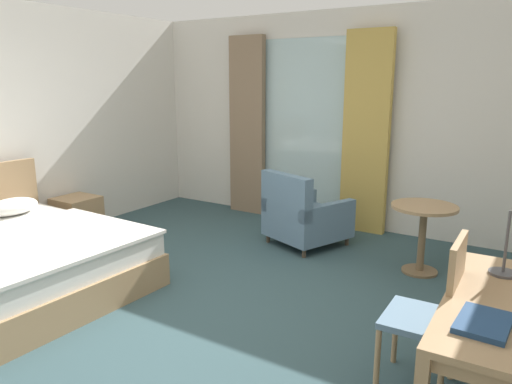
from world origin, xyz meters
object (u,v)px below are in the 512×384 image
object	(u,v)px
writing_desk	(502,317)
desk_chair	(435,308)
bed	(12,260)
closed_book	(484,323)
nightstand	(77,216)
armchair_by_window	(304,217)
round_cafe_table	(423,223)

from	to	relation	value
writing_desk	desk_chair	xyz separation A→B (m)	(-0.36, 0.11, -0.09)
bed	closed_book	size ratio (longest dim) A/B	6.59
nightstand	writing_desk	distance (m)	4.84
bed	desk_chair	size ratio (longest dim) A/B	2.18
closed_book	armchair_by_window	world-z (taller)	armchair_by_window
closed_book	round_cafe_table	size ratio (longest dim) A/B	0.48
writing_desk	armchair_by_window	world-z (taller)	armchair_by_window
bed	writing_desk	bearing A→B (deg)	5.60
desk_chair	closed_book	world-z (taller)	desk_chair
nightstand	round_cafe_table	size ratio (longest dim) A/B	0.70
writing_desk	desk_chair	distance (m)	0.39
desk_chair	armchair_by_window	world-z (taller)	desk_chair
nightstand	desk_chair	bearing A→B (deg)	-10.99
bed	nightstand	world-z (taller)	bed
armchair_by_window	writing_desk	bearing A→B (deg)	-43.46
writing_desk	armchair_by_window	bearing A→B (deg)	136.54
desk_chair	armchair_by_window	bearing A→B (deg)	132.96
desk_chair	round_cafe_table	distance (m)	1.96
nightstand	closed_book	distance (m)	4.88
writing_desk	closed_book	size ratio (longest dim) A/B	4.31
armchair_by_window	nightstand	bearing A→B (deg)	-155.01
closed_book	nightstand	bearing A→B (deg)	167.08
desk_chair	round_cafe_table	bearing A→B (deg)	105.44
bed	closed_book	xyz separation A→B (m)	(3.85, 0.05, 0.46)
writing_desk	round_cafe_table	size ratio (longest dim) A/B	2.07
desk_chair	closed_book	xyz separation A→B (m)	(0.31, -0.44, 0.19)
bed	writing_desk	distance (m)	3.95
desk_chair	closed_book	size ratio (longest dim) A/B	3.02
armchair_by_window	round_cafe_table	distance (m)	1.37
desk_chair	armchair_by_window	distance (m)	2.76
desk_chair	closed_book	bearing A→B (deg)	-55.32
closed_book	desk_chair	bearing A→B (deg)	127.21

